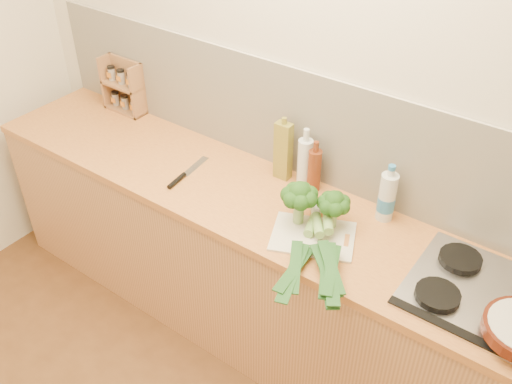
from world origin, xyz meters
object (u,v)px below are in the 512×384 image
(chefs_knife, at_px, (181,177))
(chopping_board, at_px, (313,236))
(spice_rack, at_px, (125,89))
(gas_hob, at_px, (487,296))

(chefs_knife, bearing_deg, chopping_board, -6.21)
(chopping_board, bearing_deg, chefs_knife, 157.31)
(chefs_knife, height_order, spice_rack, spice_rack)
(spice_rack, bearing_deg, chefs_knife, -24.99)
(chefs_knife, relative_size, spice_rack, 1.03)
(gas_hob, distance_m, spice_rack, 2.19)
(chopping_board, relative_size, chefs_knife, 1.09)
(gas_hob, bearing_deg, spice_rack, 173.49)
(gas_hob, xyz_separation_m, spice_rack, (-2.18, 0.25, 0.12))
(gas_hob, relative_size, spice_rack, 1.87)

